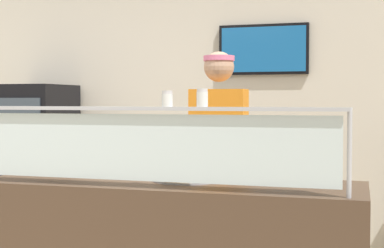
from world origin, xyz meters
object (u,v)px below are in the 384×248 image
(parmesan_shaker, at_px, (167,100))
(worker_figure, at_px, (219,161))
(pepper_flake_shaker, at_px, (202,99))
(drink_fridge, at_px, (34,166))
(pizza_server, at_px, (187,174))
(pizza_tray, at_px, (186,178))

(parmesan_shaker, relative_size, worker_figure, 0.05)
(pepper_flake_shaker, relative_size, drink_fridge, 0.06)
(parmesan_shaker, xyz_separation_m, worker_figure, (0.04, 0.97, -0.42))
(pizza_server, height_order, drink_fridge, drink_fridge)
(pizza_tray, relative_size, worker_figure, 0.23)
(worker_figure, relative_size, drink_fridge, 1.12)
(pizza_tray, relative_size, pepper_flake_shaker, 4.27)
(pizza_server, height_order, worker_figure, worker_figure)
(pizza_tray, bearing_deg, worker_figure, 85.68)
(pepper_flake_shaker, bearing_deg, worker_figure, 98.65)
(pizza_tray, relative_size, pizza_server, 1.44)
(pizza_server, relative_size, parmesan_shaker, 3.28)
(parmesan_shaker, distance_m, worker_figure, 1.06)
(pizza_server, bearing_deg, parmesan_shaker, -102.68)
(pizza_server, distance_m, drink_fridge, 2.61)
(drink_fridge, bearing_deg, parmesan_shaker, -43.66)
(pepper_flake_shaker, relative_size, worker_figure, 0.05)
(pepper_flake_shaker, height_order, worker_figure, worker_figure)
(worker_figure, distance_m, drink_fridge, 2.31)
(pizza_tray, bearing_deg, drink_fridge, 141.94)
(parmesan_shaker, height_order, drink_fridge, drink_fridge)
(pizza_server, relative_size, drink_fridge, 0.18)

